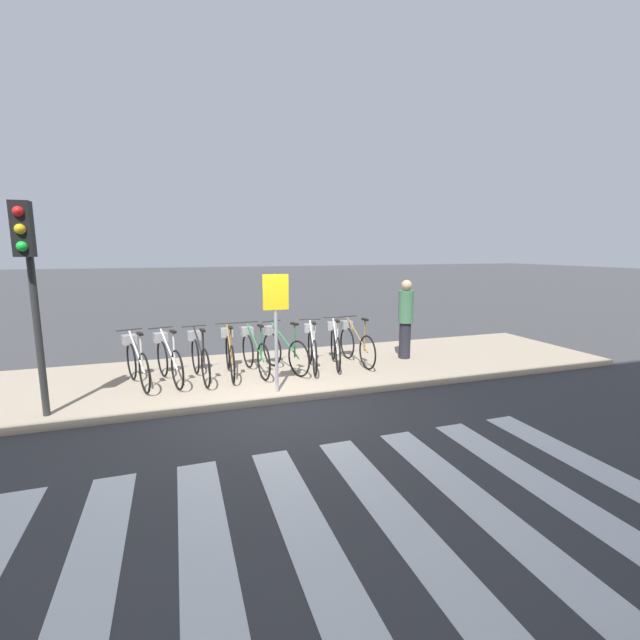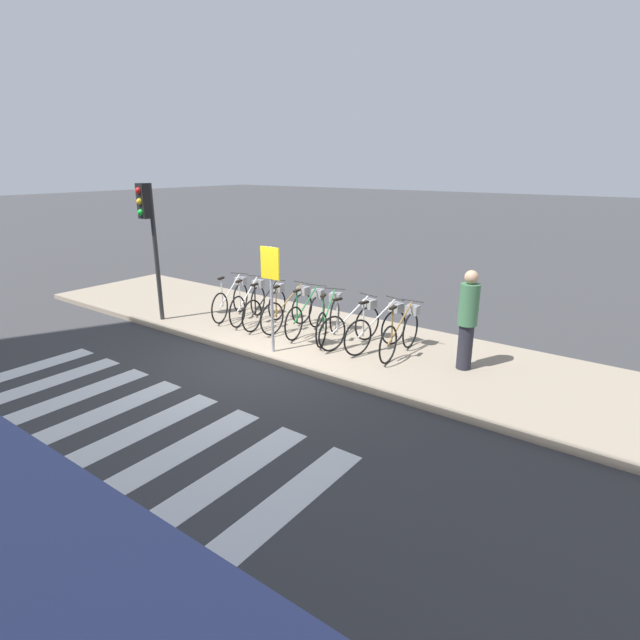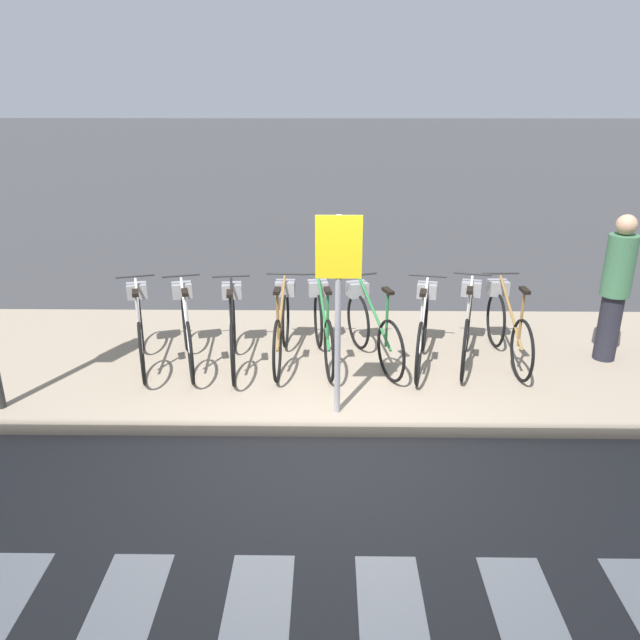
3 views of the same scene
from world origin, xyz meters
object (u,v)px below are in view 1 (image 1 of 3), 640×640
(traffic_light, at_px, (28,265))
(parked_bicycle_3, at_px, (229,352))
(parked_bicycle_0, at_px, (136,361))
(parked_bicycle_6, at_px, (312,347))
(parked_bicycle_2, at_px, (199,356))
(parked_bicycle_8, at_px, (355,342))
(parked_bicycle_4, at_px, (254,350))
(pedestrian, at_px, (406,317))
(parked_bicycle_5, at_px, (282,348))
(parked_bicycle_1, at_px, (168,358))
(sign_post, at_px, (276,313))
(parked_bicycle_7, at_px, (335,344))

(traffic_light, bearing_deg, parked_bicycle_3, 25.76)
(parked_bicycle_0, xyz_separation_m, parked_bicycle_6, (3.39, 0.06, 0.00))
(parked_bicycle_2, relative_size, parked_bicycle_8, 0.99)
(parked_bicycle_4, xyz_separation_m, traffic_light, (-3.36, -1.39, 1.79))
(parked_bicycle_0, bearing_deg, parked_bicycle_3, 3.91)
(parked_bicycle_3, relative_size, parked_bicycle_6, 1.02)
(pedestrian, bearing_deg, parked_bicycle_8, -179.43)
(parked_bicycle_0, xyz_separation_m, parked_bicycle_8, (4.41, 0.17, 0.00))
(parked_bicycle_4, distance_m, pedestrian, 3.51)
(parked_bicycle_0, height_order, parked_bicycle_5, same)
(parked_bicycle_2, xyz_separation_m, parked_bicycle_8, (3.30, 0.16, 0.00))
(parked_bicycle_1, xyz_separation_m, parked_bicycle_5, (2.22, 0.07, 0.00))
(parked_bicycle_0, relative_size, parked_bicycle_1, 1.00)
(parked_bicycle_0, xyz_separation_m, parked_bicycle_3, (1.69, 0.12, 0.00))
(parked_bicycle_1, bearing_deg, parked_bicycle_4, 3.27)
(parked_bicycle_5, bearing_deg, parked_bicycle_1, -178.07)
(parked_bicycle_3, bearing_deg, traffic_light, -154.24)
(parked_bicycle_1, relative_size, parked_bicycle_8, 0.97)
(parked_bicycle_1, height_order, parked_bicycle_6, same)
(parked_bicycle_0, relative_size, pedestrian, 0.92)
(sign_post, bearing_deg, parked_bicycle_4, 96.96)
(parked_bicycle_1, bearing_deg, parked_bicycle_8, 2.04)
(parked_bicycle_2, bearing_deg, parked_bicycle_3, 10.60)
(parked_bicycle_3, xyz_separation_m, parked_bicycle_4, (0.49, 0.01, 0.00))
(parked_bicycle_3, distance_m, parked_bicycle_6, 1.69)
(parked_bicycle_1, xyz_separation_m, parked_bicycle_4, (1.63, 0.09, 0.00))
(parked_bicycle_4, bearing_deg, parked_bicycle_6, -3.05)
(parked_bicycle_7, xyz_separation_m, pedestrian, (1.72, 0.03, 0.49))
(parked_bicycle_4, xyz_separation_m, pedestrian, (3.47, 0.06, 0.49))
(parked_bicycle_0, distance_m, parked_bicycle_1, 0.55)
(parked_bicycle_2, distance_m, parked_bicycle_4, 1.08)
(parked_bicycle_6, distance_m, pedestrian, 2.32)
(parked_bicycle_1, xyz_separation_m, parked_bicycle_7, (3.39, 0.12, 0.00))
(parked_bicycle_8, bearing_deg, sign_post, -146.29)
(parked_bicycle_0, bearing_deg, traffic_light, -132.85)
(parked_bicycle_2, relative_size, parked_bicycle_7, 1.02)
(pedestrian, relative_size, traffic_light, 0.58)
(parked_bicycle_4, bearing_deg, pedestrian, 0.93)
(parked_bicycle_2, distance_m, sign_post, 1.98)
(parked_bicycle_0, distance_m, parked_bicycle_4, 2.18)
(parked_bicycle_5, xyz_separation_m, sign_post, (-0.42, -1.32, 0.95))
(parked_bicycle_7, distance_m, traffic_light, 5.60)
(parked_bicycle_2, xyz_separation_m, parked_bicycle_5, (1.65, 0.10, 0.00))
(parked_bicycle_0, relative_size, sign_post, 0.80)
(parked_bicycle_4, xyz_separation_m, parked_bicycle_8, (2.23, 0.04, 0.00))
(parked_bicycle_7, bearing_deg, parked_bicycle_3, -179.14)
(parked_bicycle_6, height_order, sign_post, sign_post)
(traffic_light, bearing_deg, parked_bicycle_5, 19.21)
(parked_bicycle_0, height_order, parked_bicycle_7, same)
(pedestrian, distance_m, traffic_light, 7.11)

